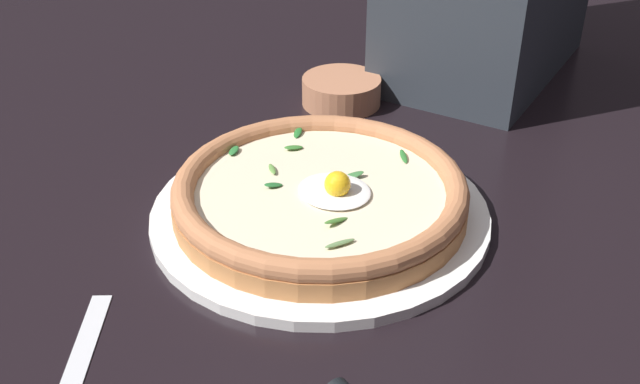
% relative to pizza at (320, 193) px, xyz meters
% --- Properties ---
extents(ground_plane, '(2.40, 2.40, 0.03)m').
position_rel_pizza_xyz_m(ground_plane, '(0.04, 0.04, -0.05)').
color(ground_plane, black).
rests_on(ground_plane, ground).
extents(pizza_plate, '(0.36, 0.36, 0.01)m').
position_rel_pizza_xyz_m(pizza_plate, '(0.00, 0.00, -0.03)').
color(pizza_plate, white).
rests_on(pizza_plate, ground).
extents(pizza, '(0.31, 0.31, 0.05)m').
position_rel_pizza_xyz_m(pizza, '(0.00, 0.00, 0.00)').
color(pizza, '#C07B45').
rests_on(pizza, pizza_plate).
extents(side_bowl, '(0.11, 0.11, 0.04)m').
position_rel_pizza_xyz_m(side_bowl, '(0.16, -0.23, -0.01)').
color(side_bowl, '#B67654').
rests_on(side_bowl, ground).
extents(drinking_glass, '(0.06, 0.06, 0.12)m').
position_rel_pizza_xyz_m(drinking_glass, '(0.14, -0.35, 0.02)').
color(drinking_glass, silver).
rests_on(drinking_glass, ground).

